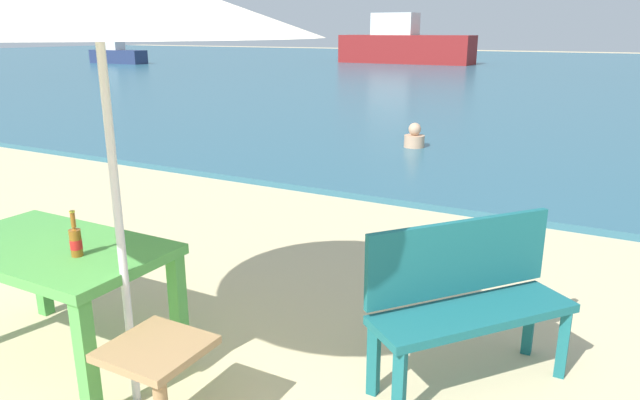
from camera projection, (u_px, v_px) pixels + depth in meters
sea_water at (605, 72)px, 27.45m from camera, size 120.00×50.00×0.08m
picnic_table_green at (53, 262)px, 3.44m from camera, size 1.40×0.80×0.76m
beer_bottle_amber at (76, 240)px, 3.21m from camera, size 0.07×0.07×0.26m
side_table_wood at (159, 379)px, 2.80m from camera, size 0.44×0.44×0.54m
bench_teal_center at (467, 294)px, 3.27m from camera, size 1.03×1.16×0.95m
swimmer_person at (414, 138)px, 9.70m from camera, size 0.34×0.34×0.41m
boat_tanker at (404, 45)px, 33.94m from camera, size 7.82×2.13×2.84m
boat_fishing_trawler at (117, 55)px, 33.98m from camera, size 3.72×1.02×1.35m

